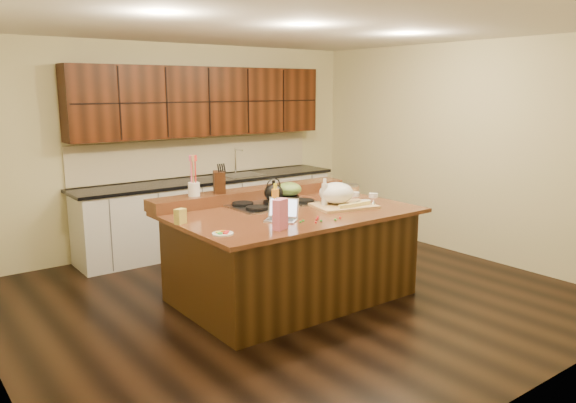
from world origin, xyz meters
TOP-DOWN VIEW (x-y plane):
  - room at (0.00, 0.00)m, footprint 5.52×5.02m
  - island at (0.00, 0.00)m, footprint 2.40×1.60m
  - back_ledge at (0.00, 0.70)m, footprint 2.40×0.30m
  - cooktop at (0.00, 0.30)m, footprint 0.92×0.52m
  - back_counter at (0.30, 2.23)m, footprint 3.70×0.66m
  - kettle at (0.00, 0.30)m, footprint 0.23×0.23m
  - green_bowl at (0.30, 0.43)m, footprint 0.36×0.36m
  - laptop at (-0.32, -0.29)m, footprint 0.35×0.36m
  - oil_bottle at (-0.30, -0.15)m, footprint 0.08×0.08m
  - vinegar_bottle at (0.35, -0.10)m, footprint 0.07×0.07m
  - wooden_tray at (0.50, -0.14)m, footprint 0.70×0.58m
  - ramekin_a at (1.15, -0.02)m, footprint 0.13×0.13m
  - ramekin_b at (0.81, -0.25)m, footprint 0.13×0.13m
  - ramekin_c at (1.04, 0.16)m, footprint 0.11×0.11m
  - strainer_bowl at (1.08, 0.31)m, footprint 0.26×0.26m
  - kitchen_timer at (0.78, -0.38)m, footprint 0.10×0.10m
  - pink_bag at (-0.55, -0.57)m, footprint 0.16×0.12m
  - candy_plate at (-1.04, -0.41)m, footprint 0.18×0.18m
  - package_box at (-1.15, 0.14)m, footprint 0.12×0.10m
  - utensil_crock at (-0.72, 0.70)m, footprint 0.16×0.16m
  - knife_block at (-0.42, 0.70)m, footprint 0.18×0.22m
  - gumdrop_0 at (-0.09, -0.50)m, footprint 0.02×0.02m
  - gumdrop_1 at (-0.21, -0.46)m, footprint 0.02×0.02m
  - gumdrop_2 at (-0.04, -0.47)m, footprint 0.02×0.02m
  - gumdrop_3 at (-0.09, -0.57)m, footprint 0.02×0.02m
  - gumdrop_4 at (-0.16, -0.58)m, footprint 0.02×0.02m
  - gumdrop_5 at (-0.26, -0.38)m, footprint 0.02×0.02m
  - gumdrop_6 at (-0.01, -0.43)m, footprint 0.02×0.02m
  - gumdrop_7 at (0.05, -0.61)m, footprint 0.02×0.02m
  - gumdrop_8 at (0.14, -0.58)m, footprint 0.02×0.02m
  - gumdrop_9 at (-0.26, -0.49)m, footprint 0.02×0.02m

SIDE VIEW (x-z plane):
  - island at x=0.00m, z-range 0.00..0.92m
  - candy_plate at x=-1.04m, z-range 0.92..0.93m
  - gumdrop_0 at x=-0.09m, z-range 0.92..0.94m
  - gumdrop_1 at x=-0.21m, z-range 0.92..0.94m
  - gumdrop_2 at x=-0.04m, z-range 0.92..0.94m
  - gumdrop_3 at x=-0.09m, z-range 0.92..0.94m
  - gumdrop_4 at x=-0.16m, z-range 0.92..0.94m
  - gumdrop_5 at x=-0.26m, z-range 0.92..0.94m
  - gumdrop_6 at x=-0.01m, z-range 0.92..0.94m
  - gumdrop_7 at x=0.05m, z-range 0.92..0.94m
  - gumdrop_8 at x=0.14m, z-range 0.92..0.94m
  - gumdrop_9 at x=-0.26m, z-range 0.92..0.94m
  - cooktop at x=0.00m, z-range 0.91..0.96m
  - ramekin_a at x=1.15m, z-range 0.92..0.96m
  - ramekin_b at x=0.81m, z-range 0.92..0.96m
  - ramekin_c at x=1.04m, z-range 0.92..0.96m
  - kitchen_timer at x=0.78m, z-range 0.92..0.99m
  - strainer_bowl at x=1.08m, z-range 0.92..1.01m
  - laptop at x=-0.32m, z-range 0.87..1.07m
  - back_ledge at x=0.00m, z-range 0.92..1.04m
  - back_counter at x=0.30m, z-range -0.22..2.18m
  - package_box at x=-1.15m, z-range 0.92..1.06m
  - wooden_tray at x=0.50m, z-range 0.91..1.16m
  - green_bowl at x=0.30m, z-range 0.97..1.12m
  - vinegar_bottle at x=0.35m, z-range 0.92..1.17m
  - pink_bag at x=-0.55m, z-range 0.92..1.19m
  - oil_bottle at x=-0.30m, z-range 0.92..1.19m
  - kettle at x=0.00m, z-range 0.97..1.15m
  - utensil_crock at x=-0.72m, z-range 1.04..1.18m
  - knife_block at x=-0.42m, z-range 1.04..1.27m
  - room at x=0.00m, z-range -0.01..2.71m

